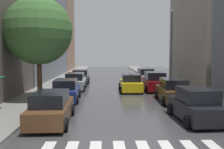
{
  "coord_description": "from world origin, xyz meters",
  "views": [
    {
      "loc": [
        -1.0,
        -7.01,
        3.55
      ],
      "look_at": [
        -0.2,
        20.52,
        1.23
      ],
      "focal_mm": 40.45,
      "sensor_mm": 36.0,
      "label": 1
    }
  ],
  "objects_px": {
    "parked_car_left_nearest": "(51,108)",
    "lamp_post_right": "(172,44)",
    "parked_car_left_fourth": "(80,76)",
    "parked_car_right_fourth": "(145,77)",
    "parked_car_left_second": "(66,91)",
    "parked_car_right_nearest": "(195,106)",
    "street_tree_left": "(38,31)",
    "parked_car_left_third": "(75,82)",
    "taxi_midroad": "(131,83)",
    "parked_car_right_third": "(154,82)",
    "parked_car_right_second": "(173,91)"
  },
  "relations": [
    {
      "from": "parked_car_left_nearest",
      "to": "lamp_post_right",
      "type": "height_order",
      "value": "lamp_post_right"
    },
    {
      "from": "parked_car_left_fourth",
      "to": "parked_car_right_fourth",
      "type": "distance_m",
      "value": 7.83
    },
    {
      "from": "parked_car_left_second",
      "to": "parked_car_left_fourth",
      "type": "xyz_separation_m",
      "value": [
        -0.05,
        11.83,
        -0.02
      ]
    },
    {
      "from": "parked_car_right_nearest",
      "to": "lamp_post_right",
      "type": "height_order",
      "value": "lamp_post_right"
    },
    {
      "from": "parked_car_left_second",
      "to": "street_tree_left",
      "type": "relative_size",
      "value": 0.57
    },
    {
      "from": "parked_car_right_nearest",
      "to": "street_tree_left",
      "type": "bearing_deg",
      "value": 55.92
    },
    {
      "from": "parked_car_right_nearest",
      "to": "parked_car_right_fourth",
      "type": "relative_size",
      "value": 0.97
    },
    {
      "from": "parked_car_left_third",
      "to": "street_tree_left",
      "type": "bearing_deg",
      "value": 159.99
    },
    {
      "from": "street_tree_left",
      "to": "parked_car_left_nearest",
      "type": "bearing_deg",
      "value": -70.95
    },
    {
      "from": "parked_car_left_second",
      "to": "parked_car_left_third",
      "type": "distance_m",
      "value": 5.99
    },
    {
      "from": "parked_car_right_nearest",
      "to": "lamp_post_right",
      "type": "xyz_separation_m",
      "value": [
        1.8,
        11.71,
        3.67
      ]
    },
    {
      "from": "parked_car_left_second",
      "to": "parked_car_right_nearest",
      "type": "bearing_deg",
      "value": -129.66
    },
    {
      "from": "taxi_midroad",
      "to": "parked_car_right_nearest",
      "type": "bearing_deg",
      "value": -166.84
    },
    {
      "from": "taxi_midroad",
      "to": "lamp_post_right",
      "type": "xyz_separation_m",
      "value": [
        4.13,
        1.25,
        3.73
      ]
    },
    {
      "from": "parked_car_left_nearest",
      "to": "street_tree_left",
      "type": "distance_m",
      "value": 8.0
    },
    {
      "from": "taxi_midroad",
      "to": "parked_car_right_third",
      "type": "bearing_deg",
      "value": -82.11
    },
    {
      "from": "lamp_post_right",
      "to": "taxi_midroad",
      "type": "bearing_deg",
      "value": -163.2
    },
    {
      "from": "parked_car_left_second",
      "to": "taxi_midroad",
      "type": "relative_size",
      "value": 0.98
    },
    {
      "from": "parked_car_right_nearest",
      "to": "street_tree_left",
      "type": "relative_size",
      "value": 0.57
    },
    {
      "from": "parked_car_right_third",
      "to": "lamp_post_right",
      "type": "bearing_deg",
      "value": -61.45
    },
    {
      "from": "parked_car_left_third",
      "to": "parked_car_right_fourth",
      "type": "height_order",
      "value": "parked_car_right_fourth"
    },
    {
      "from": "parked_car_left_second",
      "to": "parked_car_left_fourth",
      "type": "distance_m",
      "value": 11.83
    },
    {
      "from": "parked_car_right_fourth",
      "to": "parked_car_left_third",
      "type": "bearing_deg",
      "value": 119.93
    },
    {
      "from": "parked_car_left_second",
      "to": "street_tree_left",
      "type": "xyz_separation_m",
      "value": [
        -2.0,
        0.2,
        4.45
      ]
    },
    {
      "from": "parked_car_left_nearest",
      "to": "parked_car_right_fourth",
      "type": "height_order",
      "value": "parked_car_right_fourth"
    },
    {
      "from": "parked_car_left_second",
      "to": "parked_car_left_third",
      "type": "bearing_deg",
      "value": -2.12
    },
    {
      "from": "parked_car_left_fourth",
      "to": "street_tree_left",
      "type": "relative_size",
      "value": 0.6
    },
    {
      "from": "parked_car_left_second",
      "to": "parked_car_right_second",
      "type": "distance_m",
      "value": 7.92
    },
    {
      "from": "parked_car_left_fourth",
      "to": "lamp_post_right",
      "type": "xyz_separation_m",
      "value": [
        9.5,
        -6.01,
        3.75
      ]
    },
    {
      "from": "parked_car_right_nearest",
      "to": "taxi_midroad",
      "type": "height_order",
      "value": "taxi_midroad"
    },
    {
      "from": "parked_car_left_fourth",
      "to": "parked_car_left_second",
      "type": "bearing_deg",
      "value": 178.19
    },
    {
      "from": "parked_car_left_third",
      "to": "parked_car_left_fourth",
      "type": "xyz_separation_m",
      "value": [
        -0.06,
        5.84,
        -0.03
      ]
    },
    {
      "from": "lamp_post_right",
      "to": "parked_car_left_nearest",
      "type": "bearing_deg",
      "value": -127.92
    },
    {
      "from": "parked_car_right_third",
      "to": "lamp_post_right",
      "type": "xyz_separation_m",
      "value": [
        1.82,
        0.95,
        3.66
      ]
    },
    {
      "from": "parked_car_left_nearest",
      "to": "taxi_midroad",
      "type": "relative_size",
      "value": 1.05
    },
    {
      "from": "parked_car_left_nearest",
      "to": "parked_car_right_third",
      "type": "bearing_deg",
      "value": -35.6
    },
    {
      "from": "parked_car_right_fourth",
      "to": "parked_car_left_second",
      "type": "bearing_deg",
      "value": 143.37
    },
    {
      "from": "parked_car_left_fourth",
      "to": "parked_car_right_third",
      "type": "height_order",
      "value": "parked_car_right_third"
    },
    {
      "from": "parked_car_left_nearest",
      "to": "lamp_post_right",
      "type": "distance_m",
      "value": 15.55
    },
    {
      "from": "parked_car_right_fourth",
      "to": "street_tree_left",
      "type": "xyz_separation_m",
      "value": [
        -9.66,
        -10.27,
        4.38
      ]
    },
    {
      "from": "parked_car_left_second",
      "to": "taxi_midroad",
      "type": "height_order",
      "value": "taxi_midroad"
    },
    {
      "from": "parked_car_left_third",
      "to": "street_tree_left",
      "type": "xyz_separation_m",
      "value": [
        -2.0,
        -5.79,
        4.44
      ]
    },
    {
      "from": "parked_car_right_fourth",
      "to": "taxi_midroad",
      "type": "distance_m",
      "value": 6.35
    },
    {
      "from": "parked_car_left_third",
      "to": "parked_car_right_third",
      "type": "height_order",
      "value": "parked_car_right_third"
    },
    {
      "from": "parked_car_right_second",
      "to": "parked_car_right_fourth",
      "type": "distance_m",
      "value": 11.08
    },
    {
      "from": "parked_car_right_nearest",
      "to": "street_tree_left",
      "type": "distance_m",
      "value": 12.23
    },
    {
      "from": "lamp_post_right",
      "to": "street_tree_left",
      "type": "bearing_deg",
      "value": -153.87
    },
    {
      "from": "parked_car_left_fourth",
      "to": "taxi_midroad",
      "type": "relative_size",
      "value": 1.03
    },
    {
      "from": "parked_car_right_fourth",
      "to": "taxi_midroad",
      "type": "bearing_deg",
      "value": 157.93
    },
    {
      "from": "taxi_midroad",
      "to": "street_tree_left",
      "type": "distance_m",
      "value": 9.61
    }
  ]
}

